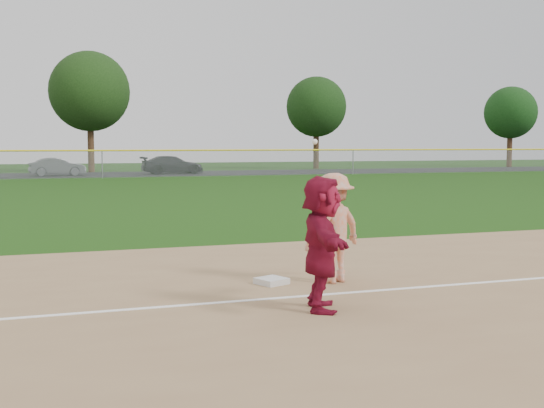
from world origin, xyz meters
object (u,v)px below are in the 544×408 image
object	(u,v)px
car_mid	(57,167)
base_runner	(322,243)
car_right	(172,165)
first_base	(272,281)

from	to	relation	value
car_mid	base_runner	bearing A→B (deg)	177.71
car_right	car_mid	bearing A→B (deg)	90.23
base_runner	car_right	world-z (taller)	base_runner
base_runner	car_mid	distance (m)	46.53
first_base	car_right	world-z (taller)	car_right
first_base	car_right	distance (m)	45.43
car_mid	car_right	distance (m)	9.11
car_mid	car_right	size ratio (longest dim) A/B	0.83
car_mid	car_right	bearing A→B (deg)	-92.60
base_runner	car_mid	xyz separation A→B (m)	(-2.71, 46.45, -0.30)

